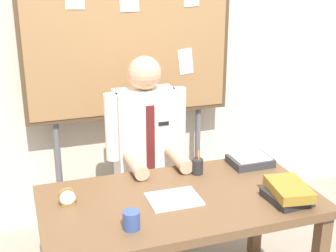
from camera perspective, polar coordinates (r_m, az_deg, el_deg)
name	(u,v)px	position (r m, az deg, el deg)	size (l,w,h in m)	color
back_wall	(123,48)	(3.52, -5.57, 9.45)	(6.40, 0.08, 2.70)	beige
desk	(180,212)	(2.63, 1.42, -10.44)	(1.52, 0.82, 0.73)	brown
person	(147,165)	(3.18, -2.65, -4.78)	(0.55, 0.56, 1.40)	#2D2D33
bulletin_board	(129,36)	(3.31, -4.78, 10.98)	(1.50, 0.09, 2.10)	#4C3823
book_stack	(288,192)	(2.61, 14.49, -7.87)	(0.23, 0.31, 0.10)	#262626
open_notebook	(174,199)	(2.56, 0.74, -8.94)	(0.28, 0.22, 0.01)	white
desk_clock	(68,197)	(2.55, -12.21, -8.55)	(0.10, 0.04, 0.10)	olive
coffee_mug	(131,220)	(2.29, -4.50, -11.43)	(0.08, 0.08, 0.09)	#334C8C
pen_holder	(197,166)	(2.85, 3.62, -4.94)	(0.07, 0.07, 0.16)	#262626
paper_tray	(250,161)	(3.02, 10.03, -4.19)	(0.26, 0.20, 0.06)	#333338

